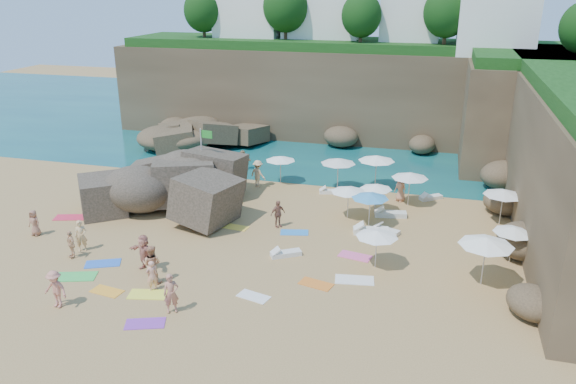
% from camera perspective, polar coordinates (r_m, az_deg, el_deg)
% --- Properties ---
extents(ground, '(120.00, 120.00, 0.00)m').
position_cam_1_polar(ground, '(31.78, -4.93, -4.87)').
color(ground, tan).
rests_on(ground, ground).
extents(seawater, '(120.00, 120.00, 0.00)m').
position_cam_1_polar(seawater, '(59.36, 5.09, 7.12)').
color(seawater, '#0C4751').
rests_on(seawater, ground).
extents(cliff_back, '(44.00, 8.00, 8.00)m').
position_cam_1_polar(cliff_back, '(53.40, 6.37, 9.97)').
color(cliff_back, brown).
rests_on(cliff_back, ground).
extents(cliff_corner, '(10.00, 12.00, 8.00)m').
position_cam_1_polar(cliff_corner, '(48.33, 23.31, 7.36)').
color(cliff_corner, brown).
rests_on(cliff_corner, ground).
extents(rock_promontory, '(12.00, 7.00, 2.00)m').
position_cam_1_polar(rock_promontory, '(49.73, -10.56, 4.24)').
color(rock_promontory, brown).
rests_on(rock_promontory, ground).
extents(clifftop_buildings, '(28.48, 9.48, 7.00)m').
position_cam_1_polar(clifftop_buildings, '(53.24, 7.90, 17.73)').
color(clifftop_buildings, white).
rests_on(clifftop_buildings, cliff_back).
extents(clifftop_trees, '(35.60, 23.82, 4.40)m').
position_cam_1_polar(clifftop_trees, '(46.79, 9.09, 17.36)').
color(clifftop_trees, '#11380F').
rests_on(clifftop_trees, ground).
extents(marina_masts, '(3.10, 0.10, 6.00)m').
position_cam_1_polar(marina_masts, '(63.73, -9.82, 10.57)').
color(marina_masts, white).
rests_on(marina_masts, ground).
extents(rock_outcrop, '(8.81, 6.70, 3.46)m').
position_cam_1_polar(rock_outcrop, '(37.67, -10.48, -1.01)').
color(rock_outcrop, brown).
rests_on(rock_outcrop, ground).
extents(flag_pole, '(0.89, 0.15, 4.55)m').
position_cam_1_polar(flag_pole, '(38.14, -8.56, 3.98)').
color(flag_pole, silver).
rests_on(flag_pole, ground).
extents(parasol_0, '(2.14, 2.14, 2.02)m').
position_cam_1_polar(parasol_0, '(40.06, -0.77, 3.44)').
color(parasol_0, silver).
rests_on(parasol_0, ground).
extents(parasol_1, '(2.54, 2.54, 2.40)m').
position_cam_1_polar(parasol_1, '(39.38, 8.99, 3.42)').
color(parasol_1, silver).
rests_on(parasol_1, ground).
extents(parasol_2, '(2.42, 2.42, 2.29)m').
position_cam_1_polar(parasol_2, '(38.78, 5.12, 3.17)').
color(parasol_2, silver).
rests_on(parasol_2, ground).
extents(parasol_3, '(2.33, 2.33, 2.20)m').
position_cam_1_polar(parasol_3, '(35.30, 21.06, -0.04)').
color(parasol_3, silver).
rests_on(parasol_3, ground).
extents(parasol_4, '(2.34, 2.34, 2.22)m').
position_cam_1_polar(parasol_4, '(36.71, 12.30, 1.66)').
color(parasol_4, silver).
rests_on(parasol_4, ground).
extents(parasol_5, '(2.16, 2.16, 2.04)m').
position_cam_1_polar(parasol_5, '(34.08, 6.17, 0.27)').
color(parasol_5, silver).
rests_on(parasol_5, ground).
extents(parasol_7, '(2.00, 2.00, 1.89)m').
position_cam_1_polar(parasol_7, '(35.14, 8.93, 0.54)').
color(parasol_7, silver).
rests_on(parasol_7, ground).
extents(parasol_8, '(2.08, 2.08, 1.97)m').
position_cam_1_polar(parasol_8, '(30.74, 21.98, -3.59)').
color(parasol_8, silver).
rests_on(parasol_8, ground).
extents(parasol_9, '(2.13, 2.13, 2.02)m').
position_cam_1_polar(parasol_9, '(28.31, 9.03, -4.21)').
color(parasol_9, silver).
rests_on(parasol_9, ground).
extents(parasol_10, '(2.20, 2.20, 2.08)m').
position_cam_1_polar(parasol_10, '(33.12, 8.35, -0.36)').
color(parasol_10, silver).
rests_on(parasol_10, ground).
extents(parasol_11, '(2.58, 2.58, 2.44)m').
position_cam_1_polar(parasol_11, '(27.83, 19.52, -4.76)').
color(parasol_11, silver).
rests_on(parasol_11, ground).
extents(lounger_0, '(2.13, 1.11, 0.32)m').
position_cam_1_polar(lounger_0, '(32.75, 8.44, -3.93)').
color(lounger_0, white).
rests_on(lounger_0, ground).
extents(lounger_1, '(1.61, 0.91, 0.24)m').
position_cam_1_polar(lounger_1, '(38.69, 4.34, 0.05)').
color(lounger_1, white).
rests_on(lounger_1, ground).
extents(lounger_2, '(1.57, 1.37, 0.24)m').
position_cam_1_polar(lounger_2, '(38.67, 14.31, -0.55)').
color(lounger_2, silver).
rests_on(lounger_2, ground).
extents(lounger_3, '(1.67, 1.08, 0.25)m').
position_cam_1_polar(lounger_3, '(33.02, 9.94, -3.88)').
color(lounger_3, silver).
rests_on(lounger_3, ground).
extents(lounger_4, '(2.03, 0.98, 0.30)m').
position_cam_1_polar(lounger_4, '(35.30, 10.37, -2.22)').
color(lounger_4, silver).
rests_on(lounger_4, ground).
extents(lounger_5, '(1.66, 1.34, 0.25)m').
position_cam_1_polar(lounger_5, '(29.84, -0.21, -6.28)').
color(lounger_5, silver).
rests_on(lounger_5, ground).
extents(towel_0, '(1.97, 1.54, 0.03)m').
position_cam_1_polar(towel_0, '(30.60, -18.29, -6.91)').
color(towel_0, blue).
rests_on(towel_0, ground).
extents(towel_2, '(1.61, 0.96, 0.03)m').
position_cam_1_polar(towel_2, '(27.97, -17.91, -9.57)').
color(towel_2, '#FFA228').
rests_on(towel_2, ground).
extents(towel_3, '(2.16, 1.54, 0.03)m').
position_cam_1_polar(towel_3, '(29.75, -20.75, -8.04)').
color(towel_3, green).
rests_on(towel_3, ground).
extents(towel_4, '(1.96, 1.27, 0.03)m').
position_cam_1_polar(towel_4, '(27.18, -14.00, -10.06)').
color(towel_4, '#F7F941').
rests_on(towel_4, ground).
extents(towel_5, '(1.63, 1.09, 0.03)m').
position_cam_1_polar(towel_5, '(26.30, -3.52, -10.55)').
color(towel_5, white).
rests_on(towel_5, ground).
extents(towel_6, '(1.86, 1.36, 0.03)m').
position_cam_1_polar(towel_6, '(25.13, -14.31, -12.82)').
color(towel_6, purple).
rests_on(towel_6, ground).
extents(towel_7, '(2.09, 1.45, 0.03)m').
position_cam_1_polar(towel_7, '(37.11, -21.24, -2.41)').
color(towel_7, '#DF2748').
rests_on(towel_7, ground).
extents(towel_8, '(1.75, 1.14, 0.03)m').
position_cam_1_polar(towel_8, '(32.56, 0.65, -4.12)').
color(towel_8, '#2A84E1').
rests_on(towel_8, ground).
extents(towel_9, '(1.83, 1.16, 0.03)m').
position_cam_1_polar(towel_9, '(30.04, 6.82, -6.49)').
color(towel_9, '#EA5B9C').
rests_on(towel_9, ground).
extents(towel_10, '(1.74, 1.15, 0.03)m').
position_cam_1_polar(towel_10, '(27.27, 2.86, -9.31)').
color(towel_10, orange).
rests_on(towel_10, ground).
extents(towel_11, '(1.99, 1.08, 0.03)m').
position_cam_1_polar(towel_11, '(38.96, -15.66, -0.69)').
color(towel_11, green).
rests_on(towel_11, ground).
extents(towel_12, '(1.54, 0.88, 0.03)m').
position_cam_1_polar(towel_12, '(33.37, -5.32, -3.59)').
color(towel_12, yellow).
rests_on(towel_12, ground).
extents(towel_13, '(2.00, 1.21, 0.03)m').
position_cam_1_polar(towel_13, '(27.77, 6.77, -8.86)').
color(towel_13, white).
rests_on(towel_13, ground).
extents(person_stand_0, '(0.76, 0.69, 1.74)m').
position_cam_1_polar(person_stand_0, '(32.06, -20.28, -4.20)').
color(person_stand_0, '#DFB175').
rests_on(person_stand_0, ground).
extents(person_stand_1, '(0.97, 0.78, 1.92)m').
position_cam_1_polar(person_stand_1, '(27.76, -13.67, -7.14)').
color(person_stand_1, tan).
rests_on(person_stand_1, ground).
extents(person_stand_2, '(1.36, 0.98, 1.94)m').
position_cam_1_polar(person_stand_2, '(39.60, -3.08, 1.87)').
color(person_stand_2, tan).
rests_on(person_stand_2, ground).
extents(person_stand_3, '(0.95, 0.99, 1.66)m').
position_cam_1_polar(person_stand_3, '(33.00, -1.04, -2.24)').
color(person_stand_3, '#925C49').
rests_on(person_stand_3, ground).
extents(person_stand_4, '(0.98, 0.88, 1.77)m').
position_cam_1_polar(person_stand_4, '(37.68, 11.37, 0.37)').
color(person_stand_4, tan).
rests_on(person_stand_4, ground).
extents(person_stand_5, '(1.45, 0.44, 1.55)m').
position_cam_1_polar(person_stand_5, '(43.45, -4.63, 3.25)').
color(person_stand_5, '#A78253').
rests_on(person_stand_5, ground).
extents(person_stand_6, '(0.63, 0.65, 1.51)m').
position_cam_1_polar(person_stand_6, '(27.17, -13.66, -8.25)').
color(person_stand_6, '#E79D83').
rests_on(person_stand_6, ground).
extents(person_lie_0, '(1.30, 1.86, 0.47)m').
position_cam_1_polar(person_lie_0, '(27.37, -22.38, -10.34)').
color(person_lie_0, tan).
rests_on(person_lie_0, ground).
extents(person_lie_1, '(1.53, 1.71, 0.36)m').
position_cam_1_polar(person_lie_1, '(31.75, -21.06, -5.92)').
color(person_lie_1, '#EAB485').
rests_on(person_lie_1, ground).
extents(person_lie_2, '(0.85, 1.55, 0.40)m').
position_cam_1_polar(person_lie_2, '(35.24, -24.23, -3.73)').
color(person_lie_2, '#9E664F').
rests_on(person_lie_2, ground).
extents(person_lie_3, '(2.31, 2.38, 0.50)m').
position_cam_1_polar(person_lie_3, '(29.29, -14.30, -7.23)').
color(person_lie_3, '#BE7463').
rests_on(person_lie_3, ground).
extents(person_lie_4, '(1.47, 1.91, 0.44)m').
position_cam_1_polar(person_lie_4, '(25.54, -11.67, -11.46)').
color(person_lie_4, '#B5735A').
rests_on(person_lie_4, ground).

